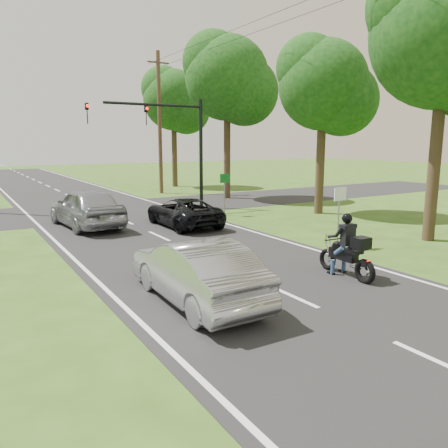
{
  "coord_description": "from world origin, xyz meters",
  "views": [
    {
      "loc": [
        -6.67,
        -7.79,
        3.66
      ],
      "look_at": [
        -0.04,
        3.0,
        1.3
      ],
      "focal_mm": 35.0,
      "sensor_mm": 36.0,
      "label": 1
    }
  ],
  "objects_px": {
    "dark_suv": "(183,212)",
    "sign_green": "(225,184)",
    "motorcycle_rider": "(348,252)",
    "utility_pole_far": "(160,123)",
    "silver_sedan": "(196,271)",
    "traffic_signal": "(170,134)",
    "silver_suv": "(86,207)",
    "sign_white": "(340,203)"
  },
  "relations": [
    {
      "from": "motorcycle_rider",
      "to": "traffic_signal",
      "type": "height_order",
      "value": "traffic_signal"
    },
    {
      "from": "silver_sedan",
      "to": "silver_suv",
      "type": "relative_size",
      "value": 0.89
    },
    {
      "from": "dark_suv",
      "to": "motorcycle_rider",
      "type": "bearing_deg",
      "value": 93.7
    },
    {
      "from": "silver_suv",
      "to": "sign_green",
      "type": "height_order",
      "value": "sign_green"
    },
    {
      "from": "motorcycle_rider",
      "to": "utility_pole_far",
      "type": "xyz_separation_m",
      "value": [
        3.88,
        21.66,
        4.37
      ]
    },
    {
      "from": "dark_suv",
      "to": "sign_white",
      "type": "height_order",
      "value": "sign_white"
    },
    {
      "from": "silver_sedan",
      "to": "silver_suv",
      "type": "height_order",
      "value": "silver_suv"
    },
    {
      "from": "silver_sedan",
      "to": "utility_pole_far",
      "type": "relative_size",
      "value": 0.45
    },
    {
      "from": "dark_suv",
      "to": "traffic_signal",
      "type": "bearing_deg",
      "value": -108.14
    },
    {
      "from": "utility_pole_far",
      "to": "silver_suv",
      "type": "bearing_deg",
      "value": -127.65
    },
    {
      "from": "silver_suv",
      "to": "dark_suv",
      "type": "bearing_deg",
      "value": 146.73
    },
    {
      "from": "traffic_signal",
      "to": "sign_white",
      "type": "relative_size",
      "value": 3.0
    },
    {
      "from": "motorcycle_rider",
      "to": "utility_pole_far",
      "type": "bearing_deg",
      "value": 82.53
    },
    {
      "from": "traffic_signal",
      "to": "utility_pole_far",
      "type": "relative_size",
      "value": 0.64
    },
    {
      "from": "utility_pole_far",
      "to": "sign_green",
      "type": "relative_size",
      "value": 4.71
    },
    {
      "from": "dark_suv",
      "to": "silver_sedan",
      "type": "xyz_separation_m",
      "value": [
        -3.95,
        -8.65,
        0.11
      ]
    },
    {
      "from": "traffic_signal",
      "to": "sign_green",
      "type": "relative_size",
      "value": 3.0
    },
    {
      "from": "sign_white",
      "to": "silver_suv",
      "type": "bearing_deg",
      "value": 127.99
    },
    {
      "from": "silver_suv",
      "to": "motorcycle_rider",
      "type": "bearing_deg",
      "value": 105.56
    },
    {
      "from": "sign_green",
      "to": "traffic_signal",
      "type": "bearing_deg",
      "value": 117.38
    },
    {
      "from": "motorcycle_rider",
      "to": "dark_suv",
      "type": "relative_size",
      "value": 0.46
    },
    {
      "from": "motorcycle_rider",
      "to": "silver_suv",
      "type": "distance_m",
      "value": 11.91
    },
    {
      "from": "silver_suv",
      "to": "sign_white",
      "type": "relative_size",
      "value": 2.38
    },
    {
      "from": "sign_green",
      "to": "dark_suv",
      "type": "bearing_deg",
      "value": -154.13
    },
    {
      "from": "utility_pole_far",
      "to": "motorcycle_rider",
      "type": "bearing_deg",
      "value": -100.15
    },
    {
      "from": "motorcycle_rider",
      "to": "silver_sedan",
      "type": "xyz_separation_m",
      "value": [
        -4.46,
        0.49,
        0.04
      ]
    },
    {
      "from": "silver_sedan",
      "to": "sign_white",
      "type": "distance_m",
      "value": 7.21
    },
    {
      "from": "silver_suv",
      "to": "sign_white",
      "type": "bearing_deg",
      "value": 122.64
    },
    {
      "from": "sign_white",
      "to": "sign_green",
      "type": "height_order",
      "value": "same"
    },
    {
      "from": "traffic_signal",
      "to": "utility_pole_far",
      "type": "xyz_separation_m",
      "value": [
        2.86,
        8.0,
        0.95
      ]
    },
    {
      "from": "silver_sedan",
      "to": "traffic_signal",
      "type": "height_order",
      "value": "traffic_signal"
    },
    {
      "from": "motorcycle_rider",
      "to": "silver_sedan",
      "type": "bearing_deg",
      "value": 176.38
    },
    {
      "from": "traffic_signal",
      "to": "sign_white",
      "type": "distance_m",
      "value": 11.39
    },
    {
      "from": "sign_green",
      "to": "silver_suv",
      "type": "bearing_deg",
      "value": 175.92
    },
    {
      "from": "dark_suv",
      "to": "utility_pole_far",
      "type": "relative_size",
      "value": 0.45
    },
    {
      "from": "dark_suv",
      "to": "traffic_signal",
      "type": "distance_m",
      "value": 5.91
    },
    {
      "from": "motorcycle_rider",
      "to": "dark_suv",
      "type": "height_order",
      "value": "motorcycle_rider"
    },
    {
      "from": "dark_suv",
      "to": "sign_white",
      "type": "relative_size",
      "value": 2.12
    },
    {
      "from": "dark_suv",
      "to": "traffic_signal",
      "type": "relative_size",
      "value": 0.71
    },
    {
      "from": "dark_suv",
      "to": "silver_suv",
      "type": "height_order",
      "value": "silver_suv"
    },
    {
      "from": "dark_suv",
      "to": "sign_green",
      "type": "distance_m",
      "value": 3.56
    },
    {
      "from": "silver_sedan",
      "to": "silver_suv",
      "type": "bearing_deg",
      "value": -90.05
    }
  ]
}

